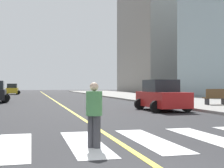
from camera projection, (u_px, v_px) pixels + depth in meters
name	position (u px, v px, depth m)	size (l,w,h in m)	color
sidewalk_kerb_east	(208.00, 103.00, 27.12)	(10.00, 120.00, 0.15)	gray
crosswalk_paint	(117.00, 141.00, 8.63)	(13.50, 4.00, 0.01)	silver
lane_divider_paint	(48.00, 97.00, 43.54)	(0.16, 80.00, 0.01)	yellow
parking_garage_concrete	(169.00, 28.00, 73.23)	(18.00, 24.00, 29.15)	gray
car_red_nearest	(162.00, 96.00, 19.40)	(2.67, 4.21, 1.86)	red
car_yellow_third	(12.00, 89.00, 54.69)	(2.60, 4.15, 1.85)	gold
park_bench	(216.00, 97.00, 22.98)	(1.81, 0.59, 1.12)	brown
pedestrian_crossing	(94.00, 112.00, 7.74)	(0.39, 0.39, 1.58)	#38383D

